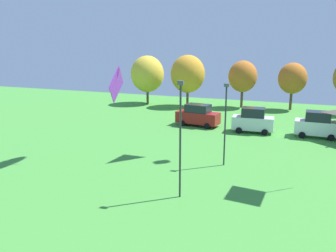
{
  "coord_description": "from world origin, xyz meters",
  "views": [
    {
      "loc": [
        3.56,
        2.63,
        9.13
      ],
      "look_at": [
        -1.13,
        14.53,
        6.11
      ],
      "focal_mm": 38.0,
      "sensor_mm": 36.0,
      "label": 1
    }
  ],
  "objects_px": {
    "light_post_0": "(225,120)",
    "treeline_tree_0": "(147,74)",
    "treeline_tree_3": "(293,78)",
    "parked_car_third_from_left": "(317,125)",
    "treeline_tree_2": "(243,77)",
    "parked_car_leftmost": "(198,115)",
    "treeline_tree_1": "(188,74)",
    "kite_flying_4": "(219,10)",
    "kite_flying_9": "(116,85)",
    "light_post_1": "(180,134)",
    "parked_car_second_from_left": "(253,120)"
  },
  "relations": [
    {
      "from": "light_post_0",
      "to": "treeline_tree_0",
      "type": "height_order",
      "value": "treeline_tree_0"
    },
    {
      "from": "treeline_tree_0",
      "to": "treeline_tree_3",
      "type": "xyz_separation_m",
      "value": [
        20.68,
        2.38,
        -0.13
      ]
    },
    {
      "from": "parked_car_third_from_left",
      "to": "treeline_tree_2",
      "type": "relative_size",
      "value": 0.63
    },
    {
      "from": "treeline_tree_0",
      "to": "parked_car_third_from_left",
      "type": "bearing_deg",
      "value": -27.0
    },
    {
      "from": "parked_car_leftmost",
      "to": "treeline_tree_1",
      "type": "distance_m",
      "value": 13.03
    },
    {
      "from": "treeline_tree_0",
      "to": "treeline_tree_1",
      "type": "xyz_separation_m",
      "value": [
        6.48,
        -0.16,
        0.22
      ]
    },
    {
      "from": "treeline_tree_0",
      "to": "treeline_tree_2",
      "type": "height_order",
      "value": "treeline_tree_0"
    },
    {
      "from": "parked_car_leftmost",
      "to": "parked_car_third_from_left",
      "type": "bearing_deg",
      "value": 4.63
    },
    {
      "from": "kite_flying_4",
      "to": "kite_flying_9",
      "type": "bearing_deg",
      "value": -89.79
    },
    {
      "from": "treeline_tree_1",
      "to": "treeline_tree_2",
      "type": "distance_m",
      "value": 7.8
    },
    {
      "from": "light_post_0",
      "to": "treeline_tree_1",
      "type": "height_order",
      "value": "treeline_tree_1"
    },
    {
      "from": "light_post_1",
      "to": "parked_car_leftmost",
      "type": "bearing_deg",
      "value": 103.57
    },
    {
      "from": "parked_car_third_from_left",
      "to": "light_post_0",
      "type": "relative_size",
      "value": 0.67
    },
    {
      "from": "light_post_0",
      "to": "treeline_tree_1",
      "type": "distance_m",
      "value": 25.77
    },
    {
      "from": "kite_flying_9",
      "to": "treeline_tree_2",
      "type": "height_order",
      "value": "kite_flying_9"
    },
    {
      "from": "treeline_tree_0",
      "to": "treeline_tree_1",
      "type": "height_order",
      "value": "treeline_tree_1"
    },
    {
      "from": "light_post_0",
      "to": "light_post_1",
      "type": "xyz_separation_m",
      "value": [
        -1.2,
        -6.62,
        0.41
      ]
    },
    {
      "from": "parked_car_third_from_left",
      "to": "treeline_tree_3",
      "type": "bearing_deg",
      "value": 102.92
    },
    {
      "from": "kite_flying_9",
      "to": "treeline_tree_3",
      "type": "distance_m",
      "value": 39.14
    },
    {
      "from": "light_post_0",
      "to": "treeline_tree_0",
      "type": "xyz_separation_m",
      "value": [
        -17.2,
        23.55,
        0.97
      ]
    },
    {
      "from": "light_post_0",
      "to": "kite_flying_4",
      "type": "bearing_deg",
      "value": 111.12
    },
    {
      "from": "light_post_1",
      "to": "treeline_tree_1",
      "type": "bearing_deg",
      "value": 107.6
    },
    {
      "from": "parked_car_third_from_left",
      "to": "parked_car_leftmost",
      "type": "bearing_deg",
      "value": 178.14
    },
    {
      "from": "treeline_tree_2",
      "to": "kite_flying_9",
      "type": "bearing_deg",
      "value": -88.02
    },
    {
      "from": "parked_car_leftmost",
      "to": "treeline_tree_1",
      "type": "relative_size",
      "value": 0.67
    },
    {
      "from": "light_post_1",
      "to": "treeline_tree_3",
      "type": "relative_size",
      "value": 1.09
    },
    {
      "from": "kite_flying_9",
      "to": "parked_car_second_from_left",
      "type": "distance_m",
      "value": 24.72
    },
    {
      "from": "light_post_0",
      "to": "kite_flying_9",
      "type": "bearing_deg",
      "value": -98.32
    },
    {
      "from": "kite_flying_9",
      "to": "treeline_tree_2",
      "type": "distance_m",
      "value": 38.17
    },
    {
      "from": "kite_flying_9",
      "to": "light_post_0",
      "type": "xyz_separation_m",
      "value": [
        1.86,
        12.71,
        -3.93
      ]
    },
    {
      "from": "kite_flying_9",
      "to": "kite_flying_4",
      "type": "bearing_deg",
      "value": 90.21
    },
    {
      "from": "kite_flying_4",
      "to": "parked_car_second_from_left",
      "type": "bearing_deg",
      "value": 68.41
    },
    {
      "from": "parked_car_leftmost",
      "to": "light_post_1",
      "type": "distance_m",
      "value": 19.25
    },
    {
      "from": "kite_flying_4",
      "to": "light_post_1",
      "type": "distance_m",
      "value": 14.01
    },
    {
      "from": "kite_flying_4",
      "to": "treeline_tree_1",
      "type": "distance_m",
      "value": 21.6
    },
    {
      "from": "light_post_1",
      "to": "treeline_tree_1",
      "type": "xyz_separation_m",
      "value": [
        -9.53,
        30.02,
        0.77
      ]
    },
    {
      "from": "light_post_0",
      "to": "treeline_tree_0",
      "type": "bearing_deg",
      "value": 126.14
    },
    {
      "from": "parked_car_third_from_left",
      "to": "parked_car_second_from_left",
      "type": "bearing_deg",
      "value": -176.88
    },
    {
      "from": "parked_car_second_from_left",
      "to": "treeline_tree_1",
      "type": "distance_m",
      "value": 16.99
    },
    {
      "from": "kite_flying_4",
      "to": "parked_car_third_from_left",
      "type": "distance_m",
      "value": 15.0
    },
    {
      "from": "kite_flying_9",
      "to": "parked_car_leftmost",
      "type": "xyz_separation_m",
      "value": [
        -3.81,
        24.61,
        -6.24
      ]
    },
    {
      "from": "light_post_0",
      "to": "parked_car_leftmost",
      "type": "bearing_deg",
      "value": 115.47
    },
    {
      "from": "kite_flying_4",
      "to": "treeline_tree_1",
      "type": "xyz_separation_m",
      "value": [
        -8.8,
        18.42,
        -7.05
      ]
    },
    {
      "from": "light_post_0",
      "to": "light_post_1",
      "type": "bearing_deg",
      "value": -100.25
    },
    {
      "from": "parked_car_leftmost",
      "to": "treeline_tree_2",
      "type": "distance_m",
      "value": 14.03
    },
    {
      "from": "treeline_tree_1",
      "to": "treeline_tree_2",
      "type": "relative_size",
      "value": 1.11
    },
    {
      "from": "treeline_tree_1",
      "to": "treeline_tree_2",
      "type": "bearing_deg",
      "value": 14.29
    },
    {
      "from": "parked_car_leftmost",
      "to": "treeline_tree_2",
      "type": "xyz_separation_m",
      "value": [
        2.5,
        13.42,
        3.23
      ]
    },
    {
      "from": "treeline_tree_2",
      "to": "treeline_tree_1",
      "type": "bearing_deg",
      "value": -165.71
    },
    {
      "from": "parked_car_second_from_left",
      "to": "parked_car_third_from_left",
      "type": "xyz_separation_m",
      "value": [
        6.17,
        0.28,
        -0.0
      ]
    }
  ]
}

